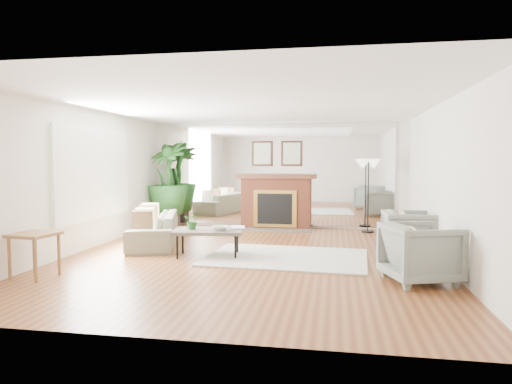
% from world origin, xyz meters
% --- Properties ---
extents(ground, '(7.00, 7.00, 0.00)m').
position_xyz_m(ground, '(0.00, 0.00, 0.00)').
color(ground, '#5F2E19').
rests_on(ground, ground).
extents(wall_left, '(0.02, 7.00, 2.50)m').
position_xyz_m(wall_left, '(-2.99, 0.00, 1.25)').
color(wall_left, silver).
rests_on(wall_left, ground).
extents(wall_right, '(0.02, 7.00, 2.50)m').
position_xyz_m(wall_right, '(2.99, 0.00, 1.25)').
color(wall_right, silver).
rests_on(wall_right, ground).
extents(wall_back, '(6.00, 0.02, 2.50)m').
position_xyz_m(wall_back, '(0.00, 3.49, 1.25)').
color(wall_back, silver).
rests_on(wall_back, ground).
extents(mirror_panel, '(5.40, 0.04, 2.40)m').
position_xyz_m(mirror_panel, '(0.00, 3.47, 1.25)').
color(mirror_panel, silver).
rests_on(mirror_panel, wall_back).
extents(window_panel, '(0.04, 2.40, 1.50)m').
position_xyz_m(window_panel, '(-2.96, 0.40, 1.35)').
color(window_panel, '#B2E09E').
rests_on(window_panel, wall_left).
extents(fireplace, '(1.85, 0.83, 2.05)m').
position_xyz_m(fireplace, '(0.00, 3.26, 0.66)').
color(fireplace, brown).
rests_on(fireplace, ground).
extents(area_rug, '(2.67, 1.98, 0.03)m').
position_xyz_m(area_rug, '(0.59, 0.05, 0.01)').
color(area_rug, beige).
rests_on(area_rug, ground).
extents(coffee_table, '(1.21, 0.81, 0.45)m').
position_xyz_m(coffee_table, '(-0.70, -0.04, 0.41)').
color(coffee_table, '#595146').
rests_on(coffee_table, ground).
extents(sofa, '(1.37, 2.20, 0.60)m').
position_xyz_m(sofa, '(-2.00, 0.79, 0.30)').
color(sofa, gray).
rests_on(sofa, ground).
extents(armchair_back, '(0.84, 0.82, 0.74)m').
position_xyz_m(armchair_back, '(2.60, 0.76, 0.37)').
color(armchair_back, gray).
rests_on(armchair_back, ground).
extents(armchair_front, '(1.07, 1.06, 0.78)m').
position_xyz_m(armchair_front, '(2.46, -1.13, 0.39)').
color(armchair_front, gray).
rests_on(armchair_front, ground).
extents(side_table, '(0.60, 0.60, 0.61)m').
position_xyz_m(side_table, '(-2.65, -1.76, 0.51)').
color(side_table, brown).
rests_on(side_table, ground).
extents(potted_ficus, '(1.25, 1.25, 2.03)m').
position_xyz_m(potted_ficus, '(-2.60, 3.10, 1.08)').
color(potted_ficus, black).
rests_on(potted_ficus, ground).
extents(floor_lamp, '(0.53, 0.29, 1.62)m').
position_xyz_m(floor_lamp, '(2.08, 3.00, 1.39)').
color(floor_lamp, black).
rests_on(floor_lamp, ground).
extents(tabletop_plant, '(0.28, 0.25, 0.29)m').
position_xyz_m(tabletop_plant, '(-0.96, -0.05, 0.59)').
color(tabletop_plant, '#255B21').
rests_on(tabletop_plant, coffee_table).
extents(fruit_bowl, '(0.29, 0.29, 0.07)m').
position_xyz_m(fruit_bowl, '(-0.49, -0.09, 0.48)').
color(fruit_bowl, brown).
rests_on(fruit_bowl, coffee_table).
extents(book, '(0.30, 0.37, 0.02)m').
position_xyz_m(book, '(-0.37, 0.16, 0.46)').
color(book, brown).
rests_on(book, coffee_table).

